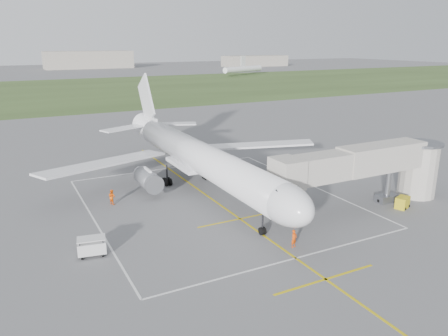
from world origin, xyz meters
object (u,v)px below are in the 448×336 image
gpu_unit (403,203)px  airliner (198,157)px  ramp_worker_nose (294,239)px  ramp_worker_wing (112,197)px  jet_bridge (376,166)px  baggage_cart (92,247)px

gpu_unit → airliner: bearing=115.5°
ramp_worker_nose → gpu_unit: bearing=-6.6°
ramp_worker_wing → ramp_worker_nose: bearing=-176.0°
airliner → ramp_worker_nose: 19.24m
airliner → ramp_worker_wing: airliner is taller
airliner → ramp_worker_wing: size_ratio=26.13×
jet_bridge → ramp_worker_nose: size_ratio=13.72×
airliner → gpu_unit: size_ratio=22.48×
airliner → ramp_worker_nose: bearing=-86.5°
gpu_unit → ramp_worker_wing: 33.56m
airliner → ramp_worker_wing: (-11.09, 0.05, -3.50)m
ramp_worker_nose → ramp_worker_wing: ramp_worker_wing is taller
airliner → ramp_worker_wing: bearing=179.7°
jet_bridge → gpu_unit: 5.24m
baggage_cart → ramp_worker_nose: bearing=-12.2°
gpu_unit → ramp_worker_wing: bearing=128.4°
ramp_worker_nose → ramp_worker_wing: bearing=108.3°
baggage_cart → ramp_worker_nose: size_ratio=1.55×
ramp_worker_nose → airliner: bearing=78.9°
airliner → baggage_cart: 20.12m
airliner → jet_bridge: (15.72, -14.25, 0.35)m
gpu_unit → baggage_cart: bearing=150.3°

